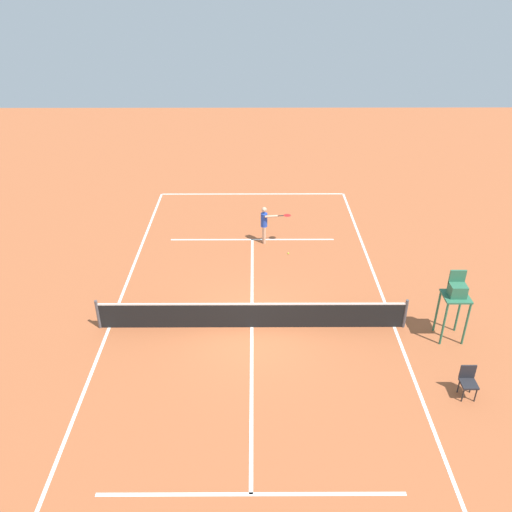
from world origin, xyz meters
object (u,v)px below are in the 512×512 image
Objects in this scene: tennis_ball at (288,253)px; courtside_chair_near at (468,380)px; player_serving at (265,222)px; umpire_chair at (456,295)px.

tennis_ball is 9.34m from courtside_chair_near.
tennis_ball is at bearing 34.42° from player_serving.
player_serving reaches higher than tennis_ball.
courtside_chair_near reaches higher than tennis_ball.
player_serving is 8.80m from umpire_chair.
player_serving reaches higher than courtside_chair_near.
courtside_chair_near is (-4.51, 8.16, 0.50)m from tennis_ball.
player_serving is at bearing -48.62° from umpire_chair.
courtside_chair_near is at bearing 118.91° from tennis_ball.
umpire_chair is (-5.80, 6.58, 0.62)m from player_serving.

